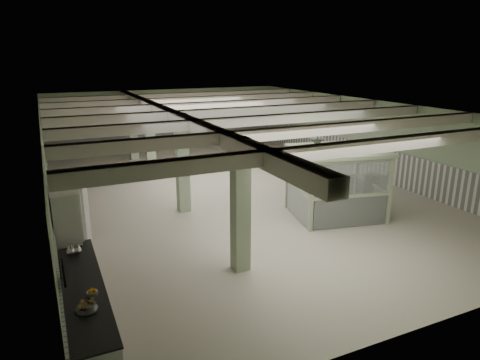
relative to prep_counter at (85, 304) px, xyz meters
name	(u,v)px	position (x,y,z in m)	size (l,w,h in m)	color
floor	(234,194)	(6.54, 6.82, -0.46)	(20.00, 20.00, 0.00)	beige
ceiling	(234,107)	(6.54, 6.82, 3.14)	(14.00, 20.00, 0.02)	silver
wall_back	(167,119)	(6.54, 16.82, 1.34)	(14.00, 0.02, 3.60)	#A3BC96
wall_front	(436,249)	(6.54, -3.18, 1.34)	(14.00, 0.02, 3.60)	#A3BC96
wall_left	(46,170)	(-0.46, 6.82, 1.34)	(0.02, 20.00, 3.60)	#A3BC96
wall_right	(370,138)	(13.54, 6.82, 1.34)	(0.02, 20.00, 3.60)	#A3BC96
wainscot_left	(51,200)	(-0.43, 6.82, 0.29)	(0.05, 19.90, 1.50)	silver
wainscot_right	(367,160)	(13.52, 6.82, 0.29)	(0.05, 19.90, 1.50)	silver
wainscot_back	(168,137)	(6.54, 16.80, 0.29)	(13.90, 0.05, 1.50)	silver
girder	(173,116)	(4.04, 6.82, 2.92)	(0.45, 19.90, 0.40)	silver
beam_a	(360,147)	(6.54, -0.68, 2.96)	(13.90, 0.35, 0.32)	silver
beam_b	(303,131)	(6.54, 1.82, 2.96)	(13.90, 0.35, 0.32)	silver
beam_c	(264,120)	(6.54, 4.32, 2.96)	(13.90, 0.35, 0.32)	silver
beam_d	(234,112)	(6.54, 6.82, 2.96)	(13.90, 0.35, 0.32)	silver
beam_e	(211,105)	(6.54, 9.32, 2.96)	(13.90, 0.35, 0.32)	silver
beam_f	(193,100)	(6.54, 11.82, 2.96)	(13.90, 0.35, 0.32)	silver
beam_g	(178,96)	(6.54, 14.32, 2.96)	(13.90, 0.35, 0.32)	silver
column_a	(240,206)	(4.04, 0.82, 1.34)	(0.42, 0.42, 3.60)	#A3B793
column_b	(182,163)	(4.04, 5.82, 1.34)	(0.42, 0.42, 3.60)	#A3B793
column_c	(150,140)	(4.04, 10.82, 1.34)	(0.42, 0.42, 3.60)	#A3B793
column_d	(133,127)	(4.04, 14.82, 1.34)	(0.42, 0.42, 3.60)	#A3B793
hook_rail	(59,264)	(-0.39, -0.78, 1.39)	(0.02, 0.02, 1.20)	black
pendant_front	(317,142)	(7.04, 1.82, 2.59)	(0.44, 0.44, 0.22)	#2C392B
pendant_mid	(240,119)	(7.04, 7.32, 2.59)	(0.44, 0.44, 0.22)	#2C392B
pendant_back	(199,106)	(7.04, 12.32, 2.59)	(0.44, 0.44, 0.22)	#2C392B
prep_counter	(85,304)	(0.00, 0.00, 0.00)	(0.84, 4.79, 0.91)	silver
pitcher_near	(71,251)	(-0.12, 1.53, 0.60)	(0.21, 0.25, 0.31)	silver
pitcher_far	(77,250)	(0.04, 1.55, 0.58)	(0.20, 0.23, 0.29)	silver
veg_colander	(87,306)	(-0.02, -1.03, 0.54)	(0.43, 0.43, 0.19)	#3C3C41
orange_bowl	(92,294)	(0.14, -0.50, 0.48)	(0.22, 0.22, 0.08)	#B2B2B7
skillet_near	(64,280)	(-0.34, -1.02, 1.17)	(0.29, 0.29, 0.04)	black
skillet_far	(63,272)	(-0.34, -0.71, 1.17)	(0.30, 0.30, 0.04)	black
walkin_cooler	(67,221)	(-0.08, 3.33, 0.69)	(0.91, 2.52, 2.31)	silver
guard_booth	(337,170)	(8.81, 3.05, 1.22)	(3.52, 3.16, 2.46)	#9CAF8C
filing_cabinet	(374,194)	(10.32, 2.72, 0.25)	(0.46, 0.65, 1.41)	#515345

